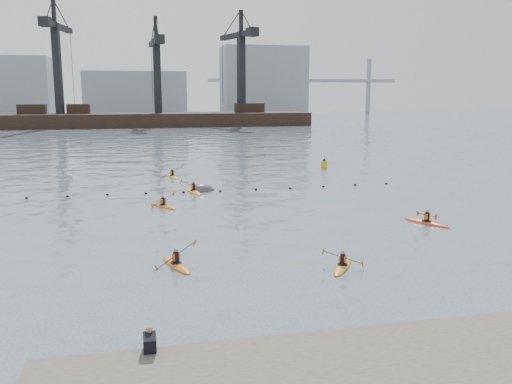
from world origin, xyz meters
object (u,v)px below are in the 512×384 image
(kayaker_0, at_px, (176,264))
(kayaker_2, at_px, (163,206))
(kayaker_3, at_px, (194,191))
(kayaker_4, at_px, (427,222))
(kayaker_1, at_px, (342,266))
(nav_buoy, at_px, (324,165))
(kayaker_5, at_px, (172,176))
(mooring_buoy, at_px, (204,191))

(kayaker_0, distance_m, kayaker_2, 13.63)
(kayaker_3, xyz_separation_m, kayaker_4, (13.02, -13.87, -0.00))
(kayaker_2, distance_m, kayaker_4, 17.97)
(kayaker_1, height_order, nav_buoy, nav_buoy)
(kayaker_5, bearing_deg, kayaker_0, -105.91)
(mooring_buoy, bearing_deg, kayaker_5, 104.51)
(kayaker_4, bearing_deg, kayaker_0, -9.60)
(kayaker_5, xyz_separation_m, mooring_buoy, (2.04, -7.86, -0.09))
(kayaker_2, height_order, kayaker_3, kayaker_3)
(kayaker_3, relative_size, kayaker_5, 1.08)
(mooring_buoy, bearing_deg, kayaker_4, -49.91)
(kayaker_1, bearing_deg, kayaker_4, 72.29)
(kayaker_4, distance_m, nav_buoy, 25.00)
(kayaker_2, bearing_deg, kayaker_0, -122.64)
(kayaker_3, relative_size, mooring_buoy, 1.49)
(kayaker_2, xyz_separation_m, nav_buoy, (17.90, 16.24, 0.30))
(kayaker_1, height_order, kayaker_4, kayaker_4)
(kayaker_0, bearing_deg, nav_buoy, 41.37)
(kayaker_5, bearing_deg, kayaker_2, -108.99)
(kayaker_4, xyz_separation_m, nav_buoy, (2.15, 24.91, 0.29))
(kayaker_2, height_order, nav_buoy, nav_buoy)
(kayaker_4, bearing_deg, kayaker_3, -73.78)
(kayaker_0, relative_size, kayaker_1, 1.13)
(kayaker_1, distance_m, kayaker_5, 29.74)
(kayaker_5, bearing_deg, nav_buoy, -3.14)
(kayaker_1, distance_m, kayaker_4, 10.78)
(kayaker_5, height_order, nav_buoy, nav_buoy)
(kayaker_2, bearing_deg, kayaker_4, -60.97)
(kayaker_1, height_order, kayaker_3, kayaker_3)
(kayaker_1, height_order, kayaker_2, kayaker_2)
(kayaker_1, relative_size, kayaker_5, 0.90)
(kayaker_3, xyz_separation_m, nav_buoy, (15.18, 11.04, 0.29))
(kayaker_3, distance_m, kayaker_4, 19.02)
(kayaker_4, height_order, mooring_buoy, kayaker_4)
(kayaker_2, height_order, kayaker_4, kayaker_4)
(kayaker_0, bearing_deg, mooring_buoy, 61.54)
(kayaker_0, xyz_separation_m, kayaker_1, (7.57, -1.92, -0.00))
(kayaker_1, xyz_separation_m, mooring_buoy, (-3.83, 21.29, -0.09))
(kayaker_5, distance_m, nav_buoy, 16.53)
(kayaker_5, height_order, mooring_buoy, kayaker_5)
(kayaker_4, bearing_deg, kayaker_5, -84.53)
(kayaker_3, bearing_deg, kayaker_5, 86.27)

